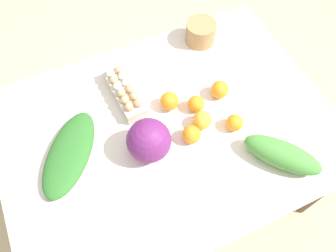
# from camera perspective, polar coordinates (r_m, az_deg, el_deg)

# --- Properties ---
(ground_plane) EXTENTS (8.00, 8.00, 0.00)m
(ground_plane) POSITION_cam_1_polar(r_m,az_deg,el_deg) (2.06, 0.00, -10.21)
(ground_plane) COLOR #C6B289
(dining_table) EXTENTS (1.43, 1.04, 0.71)m
(dining_table) POSITION_cam_1_polar(r_m,az_deg,el_deg) (1.48, 0.00, -1.92)
(dining_table) COLOR silver
(dining_table) RESTS_ON ground_plane
(cabbage_purple) EXTENTS (0.18, 0.18, 0.18)m
(cabbage_purple) POSITION_cam_1_polar(r_m,az_deg,el_deg) (1.28, -3.37, -2.54)
(cabbage_purple) COLOR #6B2366
(cabbage_purple) RESTS_ON dining_table
(egg_carton) EXTENTS (0.11, 0.29, 0.09)m
(egg_carton) POSITION_cam_1_polar(r_m,az_deg,el_deg) (1.47, -7.58, 5.98)
(egg_carton) COLOR beige
(egg_carton) RESTS_ON dining_table
(paper_bag) EXTENTS (0.15, 0.15, 0.11)m
(paper_bag) POSITION_cam_1_polar(r_m,az_deg,el_deg) (1.69, 5.70, 15.92)
(paper_bag) COLOR #A87F51
(paper_bag) RESTS_ON dining_table
(greens_bunch_beet_tops) EXTENTS (0.29, 0.32, 0.10)m
(greens_bunch_beet_tops) POSITION_cam_1_polar(r_m,az_deg,el_deg) (1.37, 19.27, -4.74)
(greens_bunch_beet_tops) COLOR #4C933D
(greens_bunch_beet_tops) RESTS_ON dining_table
(greens_bunch_scallion) EXTENTS (0.37, 0.42, 0.06)m
(greens_bunch_scallion) POSITION_cam_1_polar(r_m,az_deg,el_deg) (1.38, -16.80, -4.60)
(greens_bunch_scallion) COLOR #2D6B28
(greens_bunch_scallion) RESTS_ON dining_table
(orange_0) EXTENTS (0.08, 0.08, 0.08)m
(orange_0) POSITION_cam_1_polar(r_m,az_deg,el_deg) (1.49, 8.99, 6.28)
(orange_0) COLOR orange
(orange_0) RESTS_ON dining_table
(orange_1) EXTENTS (0.07, 0.07, 0.07)m
(orange_1) POSITION_cam_1_polar(r_m,az_deg,el_deg) (1.41, 11.50, 0.56)
(orange_1) COLOR orange
(orange_1) RESTS_ON dining_table
(orange_2) EXTENTS (0.08, 0.08, 0.08)m
(orange_2) POSITION_cam_1_polar(r_m,az_deg,el_deg) (1.39, 5.96, 1.02)
(orange_2) COLOR #F9A833
(orange_2) RESTS_ON dining_table
(orange_3) EXTENTS (0.08, 0.08, 0.08)m
(orange_3) POSITION_cam_1_polar(r_m,az_deg,el_deg) (1.35, 4.08, -1.48)
(orange_3) COLOR orange
(orange_3) RESTS_ON dining_table
(orange_4) EXTENTS (0.08, 0.08, 0.08)m
(orange_4) POSITION_cam_1_polar(r_m,az_deg,el_deg) (1.43, 0.24, 4.34)
(orange_4) COLOR orange
(orange_4) RESTS_ON dining_table
(orange_5) EXTENTS (0.07, 0.07, 0.07)m
(orange_5) POSITION_cam_1_polar(r_m,az_deg,el_deg) (1.43, 4.88, 3.86)
(orange_5) COLOR orange
(orange_5) RESTS_ON dining_table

